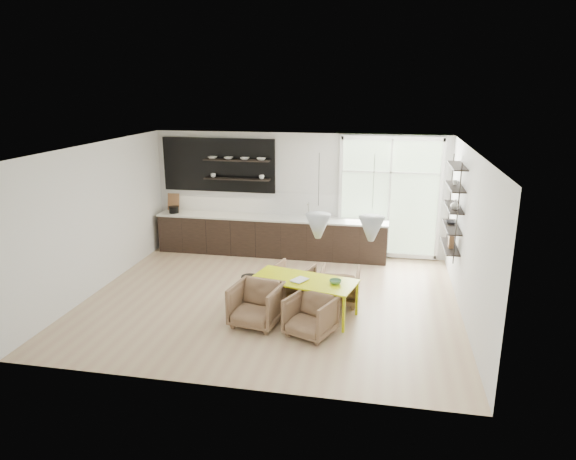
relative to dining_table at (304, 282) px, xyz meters
The scene contains 11 objects.
room 1.83m from the dining_table, 94.75° to the left, with size 7.02×6.01×2.91m.
kitchen_run 3.51m from the dining_table, 113.73° to the left, with size 5.54×0.69×2.75m.
right_shelving 3.31m from the dining_table, 32.66° to the left, with size 0.26×1.22×1.90m.
dining_table is the anchor object (origin of this frame).
armchair_back_left 0.84m from the dining_table, 115.01° to the left, with size 0.71×0.74×0.67m, color brown.
armchair_back_right 0.92m from the dining_table, 48.14° to the left, with size 0.71×0.74×0.67m, color brown.
armchair_front_left 0.95m from the dining_table, 143.20° to the right, with size 0.78×0.81×0.73m, color brown.
armchair_front_right 0.83m from the dining_table, 72.38° to the right, with size 0.71×0.73×0.67m, color brown.
wire_stool 1.34m from the dining_table, 153.05° to the left, with size 0.34×0.34×0.42m.
table_book 0.17m from the dining_table, behind, with size 0.22×0.30×0.03m, color white.
table_bowl 0.58m from the dining_table, ahead, with size 0.21×0.21×0.07m, color #588B60.
Camera 1 is at (2.04, -8.87, 3.98)m, focal length 32.00 mm.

